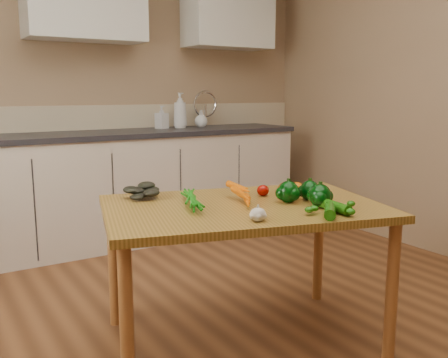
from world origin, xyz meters
name	(u,v)px	position (x,y,z in m)	size (l,w,h in m)	color
room	(258,84)	(0.00, 0.17, 1.25)	(4.04, 5.04, 2.64)	brown
counter_run	(135,184)	(0.21, 2.19, 0.46)	(2.84, 0.64, 1.14)	beige
upper_cabinets	(158,1)	(0.51, 2.32, 1.95)	(2.15, 0.35, 0.70)	silver
table	(243,220)	(-0.01, 0.28, 0.61)	(1.46, 1.14, 0.69)	olive
soap_bottle_a	(180,110)	(0.67, 2.26, 1.05)	(0.12, 0.12, 0.30)	silver
soap_bottle_b	(162,117)	(0.51, 2.29, 1.00)	(0.09, 0.09, 0.20)	silver
soap_bottle_c	(201,119)	(0.88, 2.27, 0.97)	(0.12, 0.12, 0.15)	silver
carrot_bunch	(226,197)	(-0.06, 0.34, 0.72)	(0.24, 0.18, 0.06)	orange
leafy_greens	(143,189)	(-0.36, 0.65, 0.73)	(0.18, 0.17, 0.09)	black
garlic_bulb	(258,215)	(-0.13, -0.01, 0.72)	(0.07, 0.07, 0.06)	beige
pepper_a	(288,192)	(0.20, 0.20, 0.74)	(0.10, 0.10, 0.10)	black
pepper_b	(310,191)	(0.32, 0.18, 0.74)	(0.10, 0.10, 0.10)	black
pepper_c	(320,196)	(0.27, 0.05, 0.74)	(0.10, 0.10, 0.10)	black
tomato_a	(263,190)	(0.19, 0.38, 0.72)	(0.06, 0.06, 0.06)	#900A02
tomato_b	(284,188)	(0.31, 0.36, 0.72)	(0.07, 0.07, 0.06)	#CC5605
tomato_c	(297,188)	(0.35, 0.32, 0.72)	(0.07, 0.07, 0.07)	#CC5605
zucchini_a	(333,206)	(0.26, -0.05, 0.71)	(0.05, 0.05, 0.21)	#144D08
zucchini_b	(330,211)	(0.18, -0.11, 0.71)	(0.05, 0.05, 0.17)	#144D08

